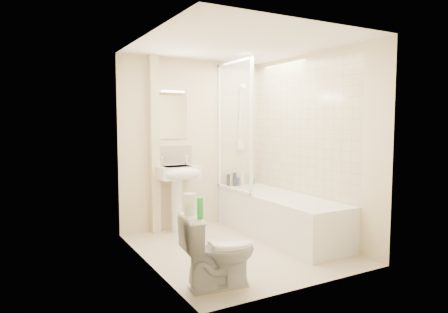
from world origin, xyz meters
TOP-DOWN VIEW (x-y plane):
  - floor at (0.00, 0.00)m, footprint 2.50×2.50m
  - wall_back at (0.00, 1.25)m, footprint 2.20×0.02m
  - wall_left at (-1.10, 0.00)m, footprint 0.02×2.50m
  - wall_right at (1.10, 0.00)m, footprint 0.02×2.50m
  - ceiling at (0.00, 0.00)m, footprint 2.20×2.50m
  - tile_back at (0.75, 1.24)m, footprint 0.70×0.01m
  - tile_right at (1.09, 0.20)m, footprint 0.01×2.10m
  - pipe_boxing at (-0.62, 1.19)m, footprint 0.12×0.12m
  - splashback at (-0.35, 1.24)m, footprint 0.60×0.02m
  - mirror at (-0.35, 1.24)m, footprint 0.46×0.01m
  - strip_light at (-0.35, 1.22)m, footprint 0.42×0.07m
  - bathtub at (0.75, 0.20)m, footprint 0.70×2.10m
  - shower_screen at (0.40, 0.80)m, footprint 0.04×0.92m
  - shower_fixture at (0.75, 1.19)m, footprint 0.10×0.16m
  - pedestal_sink at (-0.35, 1.01)m, footprint 0.54×0.49m
  - bottle_black_a at (0.52, 1.16)m, footprint 0.06×0.06m
  - bottle_white_a at (0.54, 1.16)m, footprint 0.05×0.05m
  - bottle_black_b at (0.63, 1.16)m, footprint 0.06×0.06m
  - bottle_blue at (0.68, 1.16)m, footprint 0.06×0.06m
  - bottle_cream at (0.76, 1.16)m, footprint 0.05×0.05m
  - bottle_white_b at (0.91, 1.16)m, footprint 0.05×0.05m
  - bottle_green at (0.95, 1.16)m, footprint 0.07×0.07m
  - toilet at (-0.72, -0.85)m, footprint 0.54×0.77m
  - toilet_roll_lower at (-0.97, -0.78)m, footprint 0.11×0.11m
  - toilet_roll_upper at (-0.98, -0.79)m, footprint 0.11×0.11m
  - green_bottle at (-0.96, -0.96)m, footprint 0.05×0.05m

SIDE VIEW (x-z plane):
  - floor at x=0.00m, z-range 0.00..0.00m
  - bathtub at x=0.75m, z-range 0.01..0.56m
  - toilet at x=-0.72m, z-range 0.00..0.69m
  - bottle_green at x=0.95m, z-range 0.55..0.65m
  - bottle_blue at x=0.68m, z-range 0.55..0.67m
  - bottle_white_b at x=0.91m, z-range 0.55..0.69m
  - bottle_white_a at x=0.54m, z-range 0.55..0.71m
  - bottle_black_a at x=0.52m, z-range 0.55..0.73m
  - bottle_cream at x=0.76m, z-range 0.55..0.74m
  - bottle_black_b at x=0.63m, z-range 0.55..0.75m
  - pedestal_sink at x=-0.35m, z-range 0.21..1.25m
  - toilet_roll_lower at x=-0.97m, z-range 0.69..0.78m
  - green_bottle at x=-0.96m, z-range 0.69..0.88m
  - toilet_roll_upper at x=-0.98m, z-range 0.78..0.88m
  - splashback at x=-0.35m, z-range 0.88..1.18m
  - wall_back at x=0.00m, z-range 0.00..2.40m
  - wall_left at x=-1.10m, z-range 0.00..2.40m
  - wall_right at x=1.10m, z-range 0.00..2.40m
  - pipe_boxing at x=-0.62m, z-range 0.00..2.40m
  - tile_back at x=0.75m, z-range 0.55..2.30m
  - tile_right at x=1.09m, z-range 0.55..2.30m
  - shower_screen at x=0.40m, z-range 0.55..2.35m
  - shower_fixture at x=0.75m, z-range 1.05..2.04m
  - mirror at x=-0.35m, z-range 1.28..1.88m
  - strip_light at x=-0.35m, z-range 1.92..1.98m
  - ceiling at x=0.00m, z-range 2.39..2.41m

